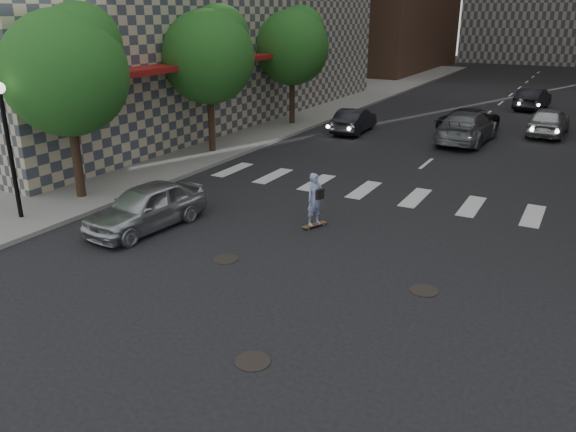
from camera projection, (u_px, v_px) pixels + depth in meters
name	position (u px, v px, depth m)	size (l,w,h in m)	color
ground	(266.00, 294.00, 13.50)	(160.00, 160.00, 0.00)	black
sidewalk_left	(232.00, 114.00, 36.49)	(13.00, 80.00, 0.15)	gray
lamppost	(7.00, 132.00, 17.19)	(0.36, 0.36, 4.28)	black
tree_a	(69.00, 67.00, 18.75)	(4.20, 4.20, 6.60)	#382619
tree_b	(211.00, 52.00, 25.34)	(4.20, 4.20, 6.60)	#382619
tree_c	(294.00, 44.00, 31.93)	(4.20, 4.20, 6.60)	#382619
manhole_a	(253.00, 361.00, 10.90)	(0.70, 0.70, 0.02)	black
manhole_b	(225.00, 259.00, 15.39)	(0.70, 0.70, 0.02)	black
manhole_c	(424.00, 290.00, 13.66)	(0.70, 0.70, 0.02)	black
skateboarder	(315.00, 199.00, 17.38)	(0.61, 0.89, 1.75)	brown
silver_sedan	(146.00, 207.00, 17.39)	(1.67, 4.15, 1.41)	#ACAFB3
traffic_car_a	(354.00, 120.00, 31.26)	(1.42, 4.08, 1.34)	black
traffic_car_b	(467.00, 127.00, 28.83)	(2.25, 5.53, 1.60)	slate
traffic_car_c	(470.00, 120.00, 31.36)	(2.26, 4.89, 1.36)	black
traffic_car_d	(549.00, 121.00, 30.52)	(1.84, 4.58, 1.56)	#9EA0A5
traffic_car_e	(533.00, 99.00, 38.57)	(1.54, 4.41, 1.45)	black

